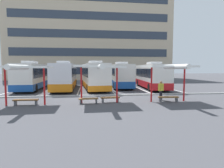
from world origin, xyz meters
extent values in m
plane|color=#47474C|center=(0.00, 0.00, 0.00)|extent=(160.00, 160.00, 0.00)
cube|color=#C6B293|center=(0.00, 35.34, 10.71)|extent=(40.76, 14.27, 21.42)
cube|color=#2D3847|center=(0.00, 28.17, 2.36)|extent=(37.50, 0.08, 1.88)
cube|color=#2D3847|center=(0.00, 28.17, 6.64)|extent=(37.50, 0.08, 1.88)
cube|color=#2D3847|center=(0.00, 28.17, 10.92)|extent=(37.50, 0.08, 1.88)
cube|color=#2D3847|center=(0.00, 28.17, 15.21)|extent=(37.50, 0.08, 1.88)
cube|color=silver|center=(-8.29, 9.42, 1.83)|extent=(2.76, 10.69, 3.12)
cube|color=#194C9E|center=(-8.29, 9.42, 0.66)|extent=(2.80, 10.73, 0.76)
cube|color=black|center=(-8.29, 9.42, 2.25)|extent=(2.77, 9.84, 1.17)
cube|color=black|center=(-8.42, 14.70, 2.21)|extent=(2.20, 0.13, 1.87)
cube|color=silver|center=(-8.26, 8.09, 3.57)|extent=(1.55, 2.24, 0.36)
cylinder|color=black|center=(-9.53, 13.11, 0.50)|extent=(0.32, 1.01, 1.00)
cylinder|color=black|center=(-7.23, 13.16, 0.50)|extent=(0.32, 1.01, 1.00)
cylinder|color=black|center=(-9.34, 5.67, 0.50)|extent=(0.32, 1.01, 1.00)
cylinder|color=black|center=(-7.05, 5.73, 0.50)|extent=(0.32, 1.01, 1.00)
cube|color=silver|center=(-4.00, 9.09, 1.83)|extent=(2.71, 11.62, 3.12)
cube|color=orange|center=(-4.00, 9.09, 0.71)|extent=(2.75, 11.66, 0.87)
cube|color=black|center=(-4.00, 9.09, 2.33)|extent=(2.72, 10.69, 1.04)
cube|color=black|center=(-4.10, 14.84, 2.21)|extent=(2.20, 0.12, 1.87)
cube|color=silver|center=(-3.97, 7.64, 3.57)|extent=(1.54, 2.23, 0.36)
cylinder|color=black|center=(-5.22, 13.25, 0.50)|extent=(0.32, 1.01, 1.00)
cylinder|color=black|center=(-2.92, 13.30, 0.50)|extent=(0.32, 1.01, 1.00)
cylinder|color=black|center=(-5.07, 4.88, 0.50)|extent=(0.32, 1.01, 1.00)
cylinder|color=black|center=(-2.77, 4.92, 0.50)|extent=(0.32, 1.01, 1.00)
cube|color=silver|center=(-0.09, 8.90, 1.85)|extent=(3.64, 11.53, 3.16)
cube|color=orange|center=(-0.09, 8.90, 0.60)|extent=(3.68, 11.58, 0.65)
cube|color=black|center=(-0.09, 8.90, 2.34)|extent=(3.58, 10.63, 1.09)
cube|color=black|center=(-0.62, 14.51, 2.23)|extent=(2.27, 0.29, 1.90)
cube|color=silver|center=(0.04, 7.48, 3.61)|extent=(1.75, 2.34, 0.36)
cylinder|color=black|center=(-1.66, 12.84, 0.50)|extent=(0.39, 1.02, 1.00)
cylinder|color=black|center=(0.71, 13.06, 0.50)|extent=(0.39, 1.02, 1.00)
cylinder|color=black|center=(-0.90, 4.73, 0.50)|extent=(0.39, 1.02, 1.00)
cylinder|color=black|center=(1.48, 4.95, 0.50)|extent=(0.39, 1.02, 1.00)
cube|color=silver|center=(3.96, 11.02, 1.83)|extent=(3.10, 10.88, 3.11)
cube|color=#194C9E|center=(3.96, 11.02, 0.72)|extent=(3.14, 10.92, 0.89)
cube|color=black|center=(3.96, 11.02, 2.34)|extent=(3.09, 10.02, 0.97)
cube|color=black|center=(4.22, 16.36, 2.20)|extent=(2.26, 0.19, 1.86)
cube|color=silver|center=(3.89, 9.67, 3.56)|extent=(1.65, 2.27, 0.36)
cylinder|color=black|center=(2.96, 14.85, 0.50)|extent=(0.35, 1.01, 1.00)
cylinder|color=black|center=(5.33, 14.73, 0.50)|extent=(0.35, 1.01, 1.00)
cylinder|color=black|center=(2.59, 7.30, 0.50)|extent=(0.35, 1.01, 1.00)
cylinder|color=black|center=(4.95, 7.18, 0.50)|extent=(0.35, 1.01, 1.00)
cube|color=silver|center=(8.01, 8.52, 1.80)|extent=(3.21, 10.49, 3.06)
cube|color=red|center=(8.01, 8.52, 0.69)|extent=(3.25, 10.53, 0.83)
cube|color=black|center=(8.01, 8.52, 2.22)|extent=(3.18, 9.66, 1.13)
cube|color=black|center=(8.37, 13.65, 2.17)|extent=(2.20, 0.23, 1.83)
cube|color=silver|center=(7.92, 7.23, 3.51)|extent=(1.65, 2.30, 0.36)
cylinder|color=black|center=(7.11, 12.16, 0.50)|extent=(0.37, 1.02, 1.00)
cylinder|color=black|center=(9.41, 12.00, 0.50)|extent=(0.37, 1.02, 1.00)
cylinder|color=black|center=(6.62, 5.04, 0.50)|extent=(0.37, 1.02, 1.00)
cylinder|color=black|center=(8.91, 4.88, 0.50)|extent=(0.37, 1.02, 1.00)
cube|color=white|center=(-10.30, 9.92, 0.00)|extent=(0.16, 14.00, 0.01)
cube|color=white|center=(-6.18, 9.92, 0.00)|extent=(0.16, 14.00, 0.01)
cube|color=white|center=(-2.06, 9.92, 0.00)|extent=(0.16, 14.00, 0.01)
cube|color=white|center=(2.06, 9.92, 0.00)|extent=(0.16, 14.00, 0.01)
cube|color=white|center=(6.18, 9.92, 0.00)|extent=(0.16, 14.00, 0.01)
cube|color=white|center=(10.30, 9.92, 0.00)|extent=(0.16, 14.00, 0.01)
cylinder|color=red|center=(-7.10, -2.07, 1.43)|extent=(0.14, 0.14, 2.86)
cylinder|color=red|center=(-4.27, -2.07, 1.43)|extent=(0.14, 0.14, 2.86)
cube|color=white|center=(-5.68, -2.07, 2.94)|extent=(3.84, 2.65, 0.20)
cylinder|color=white|center=(-5.68, -3.24, 2.91)|extent=(0.36, 3.83, 0.36)
cube|color=brown|center=(-5.68, -2.04, 0.40)|extent=(1.85, 0.47, 0.10)
cube|color=#4C4C51|center=(-6.46, -2.02, 0.17)|extent=(0.13, 0.34, 0.35)
cube|color=#4C4C51|center=(-4.91, -2.05, 0.17)|extent=(0.13, 0.34, 0.35)
cylinder|color=red|center=(-1.43, -1.84, 1.45)|extent=(0.14, 0.14, 2.90)
cylinder|color=red|center=(1.48, -1.84, 1.45)|extent=(0.14, 0.14, 2.90)
cube|color=white|center=(0.02, -1.84, 2.98)|extent=(3.91, 3.12, 0.26)
cylinder|color=white|center=(0.02, -3.25, 2.95)|extent=(0.36, 3.91, 0.36)
cube|color=brown|center=(-0.88, -2.02, 0.40)|extent=(1.59, 0.55, 0.10)
cube|color=#4C4C51|center=(-1.51, -2.08, 0.17)|extent=(0.15, 0.34, 0.35)
cube|color=#4C4C51|center=(-0.25, -1.97, 0.17)|extent=(0.15, 0.34, 0.35)
cube|color=brown|center=(0.92, -1.73, 0.40)|extent=(1.60, 0.59, 0.10)
cube|color=#4C4C51|center=(0.29, -1.80, 0.17)|extent=(0.16, 0.35, 0.35)
cube|color=#4C4C51|center=(1.55, -1.66, 0.17)|extent=(0.16, 0.35, 0.35)
cylinder|color=red|center=(4.40, -1.94, 1.46)|extent=(0.14, 0.14, 2.91)
cylinder|color=red|center=(7.33, -1.94, 1.46)|extent=(0.14, 0.14, 2.91)
cube|color=white|center=(5.87, -1.94, 2.99)|extent=(3.92, 2.86, 0.16)
cylinder|color=white|center=(5.87, -3.21, 2.96)|extent=(0.36, 3.92, 0.36)
cube|color=brown|center=(5.87, -2.08, 0.40)|extent=(1.73, 0.49, 0.10)
cube|color=#4C4C51|center=(5.16, -2.04, 0.17)|extent=(0.13, 0.34, 0.35)
cube|color=#4C4C51|center=(6.57, -2.11, 0.17)|extent=(0.13, 0.34, 0.35)
cube|color=#ADADA8|center=(0.00, 1.94, 0.06)|extent=(44.00, 0.24, 0.12)
cylinder|color=black|center=(5.46, -1.23, 0.42)|extent=(0.14, 0.14, 0.84)
cylinder|color=black|center=(5.62, -1.16, 0.42)|extent=(0.14, 0.14, 0.84)
cube|color=gold|center=(5.54, -1.20, 1.16)|extent=(0.54, 0.41, 0.63)
sphere|color=#936B4C|center=(5.54, -1.20, 1.58)|extent=(0.23, 0.23, 0.23)
camera|label=1|loc=(-0.86, -16.97, 2.84)|focal=29.84mm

